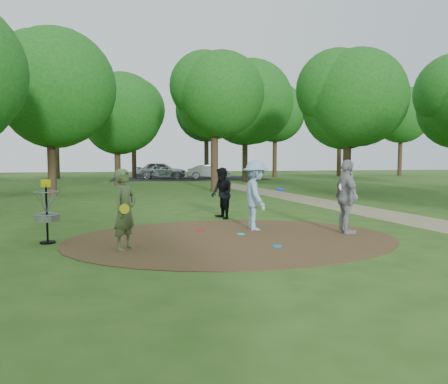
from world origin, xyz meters
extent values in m
plane|color=#2D5119|center=(0.00, 0.00, 0.00)|extent=(100.00, 100.00, 0.00)
cylinder|color=#47301C|center=(0.00, 0.00, 0.01)|extent=(8.40, 8.40, 0.02)
cube|color=#8C7A5B|center=(6.50, 2.00, 0.01)|extent=(7.55, 39.89, 0.01)
cube|color=black|center=(2.00, 30.00, 0.00)|extent=(14.00, 8.00, 0.01)
imported|color=#556A3D|center=(-2.63, -0.82, 0.91)|extent=(0.73, 0.79, 1.82)
cylinder|color=yellow|center=(-2.62, -1.10, 0.96)|extent=(0.22, 0.06, 0.22)
imported|color=#89ADCC|center=(0.91, 1.20, 0.99)|extent=(0.78, 1.30, 1.98)
cylinder|color=#0C20D7|center=(1.62, 1.18, 1.16)|extent=(0.26, 0.26, 0.08)
imported|color=black|center=(0.37, 3.58, 0.86)|extent=(0.84, 0.97, 1.72)
cylinder|color=blue|center=(0.58, 3.59, 0.77)|extent=(0.23, 0.09, 0.22)
imported|color=#9B9B9D|center=(3.15, 0.14, 1.00)|extent=(0.50, 1.18, 2.01)
cylinder|color=silver|center=(3.03, 0.12, 1.28)|extent=(0.23, 0.12, 0.22)
cylinder|color=#1ACED5|center=(0.33, 0.51, 0.03)|extent=(0.22, 0.22, 0.02)
cylinder|color=#0D81E4|center=(0.80, -1.19, 0.03)|extent=(0.22, 0.22, 0.02)
cylinder|color=red|center=(-0.65, 1.24, 0.03)|extent=(0.22, 0.22, 0.02)
imported|color=#ACB1B4|center=(-0.48, 30.58, 0.78)|extent=(4.78, 2.41, 1.56)
imported|color=#A0A1A7|center=(3.88, 29.50, 0.65)|extent=(4.14, 2.07, 1.30)
cylinder|color=black|center=(-4.50, 0.30, 0.68)|extent=(0.05, 0.05, 1.35)
cylinder|color=black|center=(-4.50, 0.30, 0.02)|extent=(0.36, 0.36, 0.04)
cylinder|color=gray|center=(-4.50, 0.30, 0.62)|extent=(0.60, 0.60, 0.16)
torus|color=gray|center=(-4.50, 0.30, 0.70)|extent=(0.63, 0.63, 0.03)
torus|color=gray|center=(-4.50, 0.30, 1.25)|extent=(0.58, 0.58, 0.02)
cube|color=yellow|center=(-4.50, 0.30, 1.45)|extent=(0.22, 0.02, 0.18)
cylinder|color=#332316|center=(-7.00, 14.00, 1.90)|extent=(0.44, 0.44, 3.80)
sphere|color=#184D14|center=(-7.00, 14.00, 5.49)|extent=(6.15, 6.15, 6.15)
cylinder|color=#332316|center=(2.00, 15.00, 2.09)|extent=(0.44, 0.44, 4.18)
sphere|color=#184D14|center=(2.00, 15.00, 5.54)|extent=(4.94, 4.94, 4.94)
cylinder|color=#332316|center=(9.00, 12.00, 1.80)|extent=(0.44, 0.44, 3.61)
sphere|color=#184D14|center=(9.00, 12.00, 5.08)|extent=(5.35, 5.35, 5.35)
cylinder|color=#332316|center=(-4.00, 22.00, 1.71)|extent=(0.44, 0.44, 3.42)
sphere|color=#184D14|center=(-4.00, 22.00, 5.00)|extent=(5.76, 5.76, 5.76)
cylinder|color=#332316|center=(6.00, 24.00, 2.19)|extent=(0.44, 0.44, 4.37)
sphere|color=#184D14|center=(6.00, 24.00, 6.24)|extent=(6.80, 6.80, 6.80)
camera|label=1|loc=(-2.23, -10.70, 2.09)|focal=35.00mm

